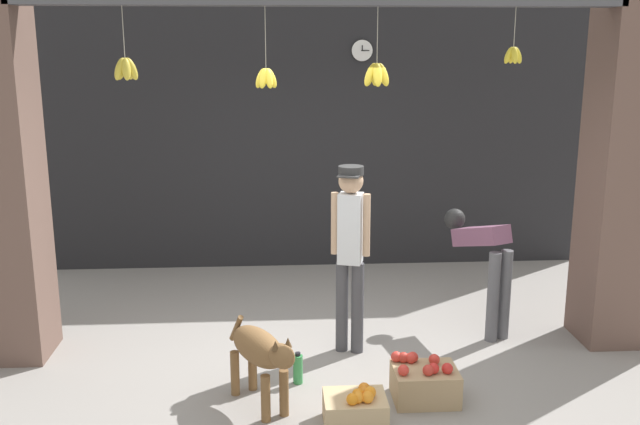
{
  "coord_description": "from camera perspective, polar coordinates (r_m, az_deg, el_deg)",
  "views": [
    {
      "loc": [
        -0.39,
        -5.75,
        2.68
      ],
      "look_at": [
        0.0,
        0.41,
        1.22
      ],
      "focal_mm": 40.0,
      "sensor_mm": 36.0,
      "label": 1
    }
  ],
  "objects": [
    {
      "name": "wall_clock",
      "position": [
        8.54,
        3.39,
        12.81
      ],
      "size": [
        0.26,
        0.03,
        0.26
      ],
      "color": "black"
    },
    {
      "name": "worker_stooping",
      "position": [
        6.88,
        12.93,
        -3.43
      ],
      "size": [
        0.5,
        0.81,
        1.11
      ],
      "rotation": [
        0.0,
        0.0,
        0.42
      ],
      "color": "#56565B",
      "rests_on": "ground_plane"
    },
    {
      "name": "dog",
      "position": [
        5.42,
        -4.76,
        -11.05
      ],
      "size": [
        0.58,
        0.86,
        0.66
      ],
      "rotation": [
        0.0,
        0.0,
        -1.05
      ],
      "color": "brown",
      "rests_on": "ground_plane"
    },
    {
      "name": "shopkeeper",
      "position": [
        6.18,
        2.44,
        -2.55
      ],
      "size": [
        0.33,
        0.3,
        1.68
      ],
      "rotation": [
        0.0,
        0.0,
        2.84
      ],
      "color": "#424247",
      "rests_on": "ground_plane"
    },
    {
      "name": "fruit_crate_oranges",
      "position": [
        5.31,
        2.9,
        -15.42
      ],
      "size": [
        0.45,
        0.36,
        0.3
      ],
      "color": "tan",
      "rests_on": "ground_plane"
    },
    {
      "name": "fruit_crate_apples",
      "position": [
        5.7,
        8.34,
        -13.27
      ],
      "size": [
        0.49,
        0.4,
        0.34
      ],
      "color": "tan",
      "rests_on": "ground_plane"
    },
    {
      "name": "water_bottle",
      "position": [
        5.9,
        -1.78,
        -12.39
      ],
      "size": [
        0.08,
        0.08,
        0.27
      ],
      "color": "#38934C",
      "rests_on": "ground_plane"
    },
    {
      "name": "shop_back_wall",
      "position": [
        8.63,
        -1.02,
        6.15
      ],
      "size": [
        6.79,
        0.12,
        3.22
      ],
      "primitive_type": "cube",
      "color": "#232326",
      "rests_on": "ground_plane"
    },
    {
      "name": "ground_plane",
      "position": [
        6.35,
        0.24,
        -11.67
      ],
      "size": [
        60.0,
        60.0,
        0.0
      ],
      "primitive_type": "plane",
      "color": "gray"
    },
    {
      "name": "shop_pillar_right",
      "position": [
        6.9,
        23.53,
        3.24
      ],
      "size": [
        0.7,
        0.6,
        3.22
      ],
      "primitive_type": "cube",
      "color": "brown",
      "rests_on": "ground_plane"
    }
  ]
}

